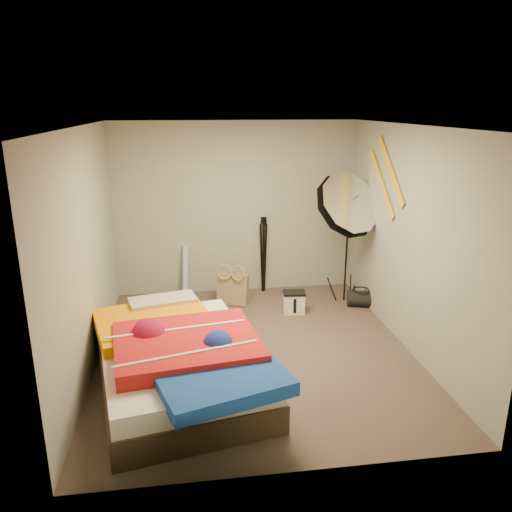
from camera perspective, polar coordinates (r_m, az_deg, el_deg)
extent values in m
plane|color=brown|center=(5.82, -0.14, -10.75)|extent=(4.00, 4.00, 0.00)
plane|color=silver|center=(5.16, -0.16, 14.66)|extent=(4.00, 4.00, 0.00)
plane|color=gray|center=(7.29, -2.35, 5.40)|extent=(3.50, 0.00, 3.50)
plane|color=gray|center=(3.50, 4.46, -7.64)|extent=(3.50, 0.00, 3.50)
plane|color=gray|center=(5.41, -18.83, 0.40)|extent=(0.00, 4.00, 4.00)
plane|color=gray|center=(5.86, 17.07, 1.79)|extent=(0.00, 4.00, 4.00)
cube|color=#A1875F|center=(7.03, -2.66, -3.82)|extent=(0.47, 0.35, 0.45)
cylinder|color=#608BD7|center=(7.39, -8.10, -1.70)|extent=(0.13, 0.22, 0.74)
cube|color=white|center=(6.78, 4.36, -5.37)|extent=(0.30, 0.22, 0.28)
cylinder|color=black|center=(7.13, 11.90, -4.78)|extent=(0.42, 0.32, 0.23)
cube|color=gold|center=(6.26, 15.16, 9.42)|extent=(0.02, 0.91, 0.78)
cube|color=gold|center=(6.51, 14.17, 7.99)|extent=(0.02, 0.91, 0.78)
cube|color=#433624|center=(5.13, -8.68, -13.30)|extent=(1.85, 2.34, 0.27)
cube|color=white|center=(5.02, -8.80, -11.02)|extent=(1.80, 2.30, 0.19)
cube|color=#E39700|center=(5.36, -11.50, -7.66)|extent=(1.38, 1.27, 0.15)
cube|color=red|center=(4.82, -7.91, -10.13)|extent=(1.47, 1.29, 0.17)
cube|color=#1A4FB5|center=(4.33, -4.03, -13.85)|extent=(1.25, 1.11, 0.13)
cube|color=#C18991|center=(5.75, -10.57, -5.44)|extent=(0.79, 0.49, 0.15)
cylinder|color=black|center=(7.10, 10.31, 0.67)|extent=(0.03, 0.03, 1.50)
cube|color=black|center=(6.94, 10.61, 6.27)|extent=(0.07, 0.07, 0.09)
cone|color=silver|center=(6.76, 10.16, 5.61)|extent=(1.02, 0.94, 1.10)
cylinder|color=black|center=(7.41, 0.87, -0.25)|extent=(0.05, 0.05, 1.04)
cube|color=black|center=(7.26, 0.89, 4.06)|extent=(0.08, 0.08, 0.11)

